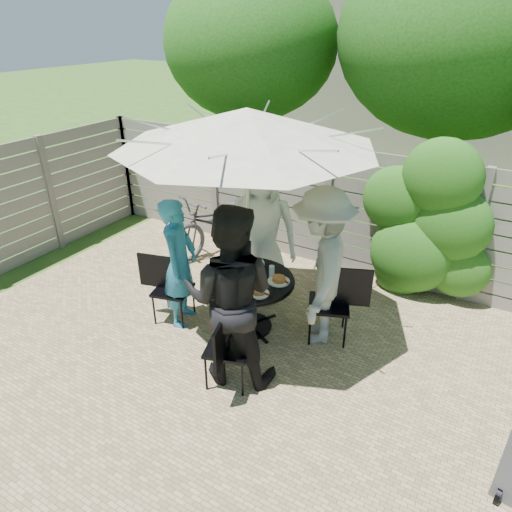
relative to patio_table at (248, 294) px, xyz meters
The scene contains 23 objects.
backyard_envelope 9.52m from the patio_table, 88.56° to the left, with size 60.00×60.00×5.00m.
patio_table is the anchor object (origin of this frame).
umbrella 1.95m from the patio_table, ahead, with size 3.46×3.46×2.63m.
chair_back 0.99m from the patio_table, 109.37° to the left, with size 0.53×0.66×0.86m.
person_back 0.96m from the patio_table, 109.35° to the left, with size 0.95×0.62×1.94m, color silver.
chair_left 0.99m from the patio_table, 160.71° to the right, with size 0.68×0.52×0.89m.
person_left 0.89m from the patio_table, 160.65° to the right, with size 0.59×0.39×1.63m, color teal.
chair_front 0.99m from the patio_table, 70.68° to the right, with size 0.55×0.70×0.91m.
person_front 0.96m from the patio_table, 70.65° to the right, with size 0.94×0.74×1.94m, color black.
chair_right 0.99m from the patio_table, 19.40° to the left, with size 0.73×0.60×0.95m.
person_right 0.94m from the patio_table, 19.35° to the left, with size 1.21×0.69×1.87m, color #9A9A96.
plate_back 0.43m from the patio_table, 109.35° to the left, with size 0.26×0.26×0.06m.
plate_left 0.43m from the patio_table, 160.65° to the right, with size 0.26×0.26×0.06m.
plate_front 0.43m from the patio_table, 70.65° to the right, with size 0.26×0.26×0.06m.
plate_right 0.43m from the patio_table, 19.35° to the left, with size 0.26×0.26×0.06m.
plate_extra 0.42m from the patio_table, 39.68° to the right, with size 0.24×0.24×0.06m.
glass_back 0.40m from the patio_table, 131.35° to the left, with size 0.07×0.07×0.14m, color silver.
glass_left 0.40m from the patio_table, 138.65° to the right, with size 0.07×0.07×0.14m, color silver.
glass_front 0.40m from the patio_table, 48.65° to the right, with size 0.07×0.07×0.14m, color silver.
glass_right 0.40m from the patio_table, 41.35° to the left, with size 0.07×0.07×0.14m, color silver.
syrup_jug 0.30m from the patio_table, 159.55° to the left, with size 0.09×0.09×0.16m, color #59280C.
coffee_cup 0.36m from the patio_table, 84.91° to the left, with size 0.08×0.08×0.12m, color #C6B293.
bicycle 2.20m from the patio_table, 133.65° to the left, with size 0.66×1.89×0.99m, color #333338.
Camera 1 is at (2.26, -2.89, 3.41)m, focal length 32.00 mm.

